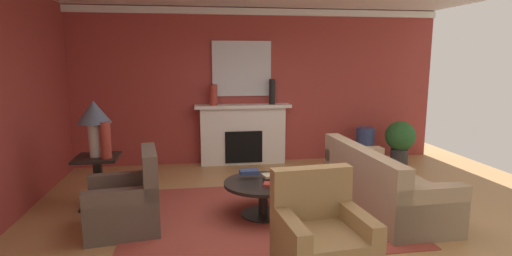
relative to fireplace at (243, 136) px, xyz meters
The scene contains 20 objects.
ground_plane 2.90m from the fireplace, 85.63° to the right, with size 8.67×8.67×0.00m, color tan.
wall_fireplace 0.97m from the fireplace, 44.21° to the left, with size 7.27×0.12×2.92m, color #9E3833.
crown_moulding 2.32m from the fireplace, 31.11° to the left, with size 7.27×0.08×0.12m, color white.
area_rug 2.67m from the fireplace, 91.30° to the right, with size 3.40×2.45×0.01m, color #993D33.
fireplace is the anchor object (origin of this frame).
mantel_mirror 1.27m from the fireplace, 90.00° to the left, with size 1.11×0.04×1.02m, color silver.
sofa 3.05m from the fireplace, 59.80° to the right, with size 0.98×2.13×0.85m.
armchair_near_window 3.28m from the fireplace, 121.52° to the right, with size 0.90×0.90×0.95m.
armchair_facing_fireplace 4.08m from the fireplace, 86.60° to the right, with size 0.87×0.87×0.95m.
coffee_table 2.63m from the fireplace, 91.30° to the right, with size 1.00×1.00×0.45m.
side_table 2.95m from the fireplace, 138.53° to the right, with size 0.56×0.56×0.70m.
table_lamp 3.02m from the fireplace, 138.53° to the right, with size 0.44×0.44×0.75m.
vase_on_side_table 2.94m from the fireplace, 134.81° to the right, with size 0.14×0.14×0.48m, color #9E3328.
vase_tall_corner 2.36m from the fireplace, ahead, with size 0.35×0.35×0.69m, color navy.
vase_mantel_left 0.96m from the fireplace, behind, with size 0.15×0.15×0.38m, color #9E3328.
vase_mantel_right 1.00m from the fireplace, ahead, with size 0.11×0.11×0.47m, color black.
book_red_cover 2.79m from the fireplace, 89.68° to the right, with size 0.19×0.16×0.04m, color maroon.
book_art_folio 2.52m from the fireplace, 88.36° to the right, with size 0.24×0.18×0.03m, color tan.
book_small_novel 2.47m from the fireplace, 95.06° to the right, with size 0.24×0.15×0.05m, color navy.
potted_plant 2.97m from the fireplace, 10.03° to the right, with size 0.56×0.56×0.83m.
Camera 1 is at (-1.11, -4.58, 1.99)m, focal length 28.08 mm.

